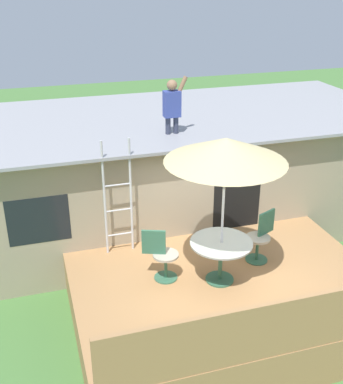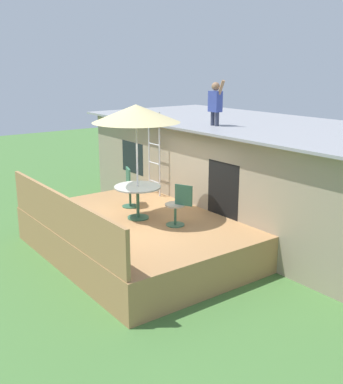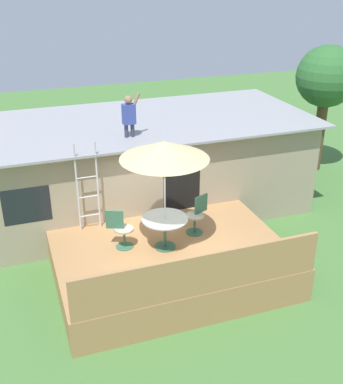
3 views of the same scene
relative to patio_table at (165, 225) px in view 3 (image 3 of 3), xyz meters
name	(u,v)px [view 3 (image 3 of 3)]	position (x,y,z in m)	size (l,w,h in m)	color
ground_plane	(169,274)	(0.11, 0.04, -1.39)	(40.00, 40.00, 0.00)	#477538
house	(128,167)	(0.11, 3.64, -0.03)	(10.50, 4.50, 2.69)	gray
deck	(169,260)	(0.11, 0.04, -0.99)	(5.17, 3.92, 0.80)	#A87A4C
deck_railing	(202,275)	(0.11, -1.87, -0.14)	(5.07, 0.08, 0.90)	#A87A4C
patio_table	(165,225)	(0.00, 0.00, 0.00)	(1.04, 1.04, 0.74)	#33664C
patio_umbrella	(164,150)	(0.00, 0.00, 1.76)	(1.90, 1.90, 2.54)	silver
step_ladder	(88,187)	(-1.42, 1.44, 0.51)	(0.52, 0.04, 2.20)	silver
person_figure	(129,113)	(-0.12, 2.36, 1.92)	(0.47, 0.20, 1.11)	#33384C
patio_chair_left	(121,229)	(-0.93, 0.35, -0.13)	(0.60, 0.44, 0.92)	#33664C
patio_chair_right	(197,215)	(0.95, 0.42, -0.13)	(0.59, 0.44, 0.92)	#33664C
backyard_tree	(327,79)	(7.18, 4.49, 1.82)	(2.03, 2.03, 4.30)	brown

